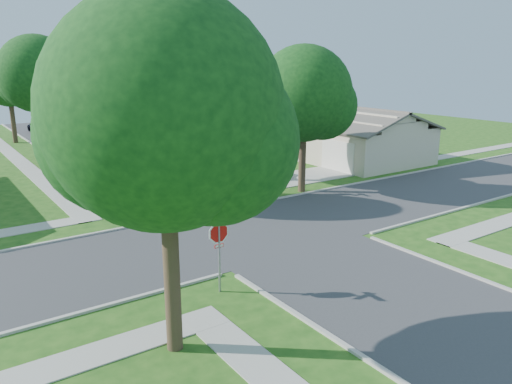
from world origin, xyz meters
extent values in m
plane|color=#1E4B14|center=(0.00, 0.00, 0.00)|extent=(100.00, 100.00, 0.00)
cube|color=#333335|center=(0.00, 0.00, 0.00)|extent=(7.00, 100.00, 0.02)
cube|color=#9E9B91|center=(6.10, 26.00, 0.02)|extent=(1.20, 40.00, 0.04)
cube|color=#9E9B91|center=(-6.10, 26.00, 0.02)|extent=(1.20, 40.00, 0.04)
cube|color=#9E9B91|center=(7.90, 7.10, 0.03)|extent=(8.80, 3.60, 0.05)
cube|color=gray|center=(-4.70, -4.70, 1.35)|extent=(0.06, 0.06, 2.70)
cylinder|color=white|center=(-4.70, -4.70, 2.15)|extent=(1.05, 0.02, 1.05)
cylinder|color=red|center=(-4.70, -4.70, 2.15)|extent=(0.90, 0.03, 0.90)
cube|color=red|center=(-4.70, -4.70, 1.68)|extent=(0.34, 0.03, 0.12)
cube|color=white|center=(-4.70, -4.70, 1.68)|extent=(0.30, 0.03, 0.08)
cube|color=#0C5426|center=(-4.70, -4.70, 2.72)|extent=(0.80, 0.02, 0.16)
cube|color=#0C5426|center=(-4.70, -4.70, 2.90)|extent=(0.02, 0.80, 0.16)
cube|color=gray|center=(4.70, 4.70, 1.35)|extent=(0.06, 0.06, 2.70)
cylinder|color=white|center=(4.70, 4.70, 2.15)|extent=(1.05, 0.02, 1.05)
cylinder|color=red|center=(4.70, 4.70, 2.15)|extent=(0.90, 0.03, 0.90)
cube|color=red|center=(4.70, 4.70, 1.68)|extent=(0.34, 0.03, 0.12)
cube|color=white|center=(4.70, 4.70, 1.68)|extent=(0.30, 0.03, 0.08)
cube|color=#0C5426|center=(4.70, 4.70, 2.72)|extent=(0.80, 0.02, 0.16)
cube|color=#0C5426|center=(4.70, 4.70, 2.90)|extent=(0.02, 0.80, 0.16)
cylinder|color=#38281C|center=(4.70, 9.00, 1.98)|extent=(0.44, 0.44, 3.95)
sphere|color=#0D3510|center=(4.70, 9.00, 5.88)|extent=(4.80, 4.80, 4.80)
sphere|color=#0D3510|center=(5.54, 8.52, 5.28)|extent=(3.46, 3.46, 3.46)
sphere|color=#0D3510|center=(3.98, 9.60, 5.40)|extent=(3.26, 3.26, 3.26)
cylinder|color=#38281C|center=(4.70, 21.00, 2.15)|extent=(0.44, 0.44, 4.30)
sphere|color=#0D3510|center=(4.70, 21.00, 6.51)|extent=(5.40, 5.40, 5.40)
sphere|color=#0D3510|center=(5.65, 20.46, 5.84)|extent=(3.89, 3.89, 3.89)
sphere|color=#0D3510|center=(3.89, 21.68, 5.97)|extent=(3.67, 3.67, 3.67)
cylinder|color=#38281C|center=(4.70, 34.00, 2.10)|extent=(0.44, 0.44, 4.20)
sphere|color=#0D3510|center=(4.70, 34.00, 6.22)|extent=(5.00, 5.00, 5.00)
sphere|color=#0D3510|center=(5.58, 33.50, 5.60)|extent=(3.60, 3.60, 3.60)
sphere|color=#0D3510|center=(3.95, 34.62, 5.72)|extent=(3.40, 3.40, 3.40)
cylinder|color=#38281C|center=(-4.70, 9.00, 2.12)|extent=(0.44, 0.44, 4.25)
sphere|color=#0D3510|center=(-4.70, 9.00, 6.37)|extent=(5.20, 5.20, 5.20)
sphere|color=#0D3510|center=(-3.79, 8.48, 5.72)|extent=(3.74, 3.74, 3.74)
sphere|color=#0D3510|center=(-5.48, 9.65, 5.85)|extent=(3.54, 3.54, 3.54)
cylinder|color=#38281C|center=(-4.70, 21.00, 2.22)|extent=(0.44, 0.44, 4.44)
sphere|color=#0D3510|center=(-4.70, 21.00, 6.76)|extent=(5.60, 5.60, 5.60)
sphere|color=#0D3510|center=(-3.72, 20.44, 6.06)|extent=(4.03, 4.03, 4.03)
sphere|color=#0D3510|center=(-5.54, 21.70, 6.20)|extent=(3.81, 3.81, 3.81)
cylinder|color=#38281C|center=(-4.70, 34.00, 1.95)|extent=(0.44, 0.44, 3.90)
sphere|color=#0D3510|center=(-4.70, 34.00, 5.74)|extent=(4.60, 4.60, 4.60)
sphere|color=#0D3510|center=(-3.90, 33.54, 5.16)|extent=(3.31, 3.31, 3.31)
sphere|color=#0D3510|center=(-5.39, 34.58, 5.28)|extent=(3.13, 3.13, 3.13)
cylinder|color=#38281C|center=(-7.50, -7.00, 2.02)|extent=(0.44, 0.44, 4.04)
sphere|color=#0D3510|center=(-7.50, -7.00, 6.55)|extent=(6.00, 6.00, 6.00)
sphere|color=#0D3510|center=(-6.45, -7.60, 5.80)|extent=(4.32, 4.32, 4.32)
sphere|color=#0D3510|center=(-8.40, -6.25, 5.95)|extent=(4.08, 4.08, 4.08)
cylinder|color=#38281C|center=(6.30, 4.20, 1.77)|extent=(0.44, 0.44, 3.54)
sphere|color=#0D3510|center=(6.30, 4.20, 5.86)|extent=(5.60, 5.60, 5.60)
sphere|color=#0D3510|center=(7.28, 3.64, 5.16)|extent=(4.03, 4.03, 4.03)
sphere|color=#0D3510|center=(5.46, 4.90, 5.30)|extent=(3.81, 3.81, 3.81)
cube|color=#C2B199|center=(16.00, 11.00, 1.40)|extent=(8.00, 13.00, 2.80)
cube|color=#4E4942|center=(18.00, 11.00, 3.45)|extent=(4.42, 13.60, 1.56)
cube|color=#4E4942|center=(14.00, 11.00, 3.45)|extent=(4.42, 13.60, 1.56)
cube|color=silver|center=(11.97, 7.10, 1.10)|extent=(0.06, 3.20, 2.20)
cube|color=silver|center=(11.97, 11.65, 1.00)|extent=(0.06, 0.90, 2.00)
cube|color=#1E2633|center=(11.97, 14.25, 1.55)|extent=(0.06, 1.80, 1.10)
cube|color=#C2B199|center=(16.00, 29.00, 1.40)|extent=(8.00, 13.00, 2.80)
cube|color=#4E4942|center=(18.00, 29.00, 3.45)|extent=(4.42, 13.60, 1.56)
cube|color=#4E4942|center=(14.00, 29.00, 3.45)|extent=(4.42, 13.60, 1.56)
cube|color=silver|center=(11.97, 25.10, 1.10)|extent=(0.06, 3.20, 2.20)
cube|color=silver|center=(11.97, 29.65, 1.00)|extent=(0.06, 0.90, 2.00)
cube|color=#1E2633|center=(11.97, 32.25, 1.55)|extent=(0.06, 1.80, 1.10)
imported|color=#571217|center=(6.00, 8.70, 0.65)|extent=(4.14, 2.00, 1.31)
imported|color=black|center=(1.20, 18.30, 0.68)|extent=(1.88, 4.08, 1.35)
imported|color=black|center=(-1.20, 40.23, 0.66)|extent=(1.89, 4.57, 1.32)
camera|label=1|loc=(-12.61, -18.40, 7.76)|focal=35.00mm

